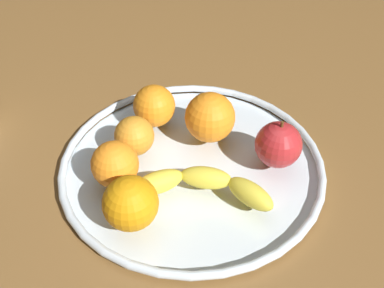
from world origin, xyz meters
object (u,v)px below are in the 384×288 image
Objects in this scene: orange_back_left at (154,106)px; orange_front_right at (130,203)px; banana at (202,185)px; orange_center at (115,164)px; fruit_bowl at (192,163)px; orange_back_right at (210,117)px; orange_front_left at (134,136)px; apple at (278,145)px.

orange_front_right is (-2.56, 20.30, 0.18)cm from orange_back_left.
orange_center is (12.12, 0.30, 1.75)cm from banana.
orange_center reaches higher than fruit_bowl.
fruit_bowl is at bearing -111.61° from orange_front_right.
orange_back_right reaches higher than fruit_bowl.
orange_back_right is (-6.82, -18.59, 0.32)cm from orange_front_right.
orange_front_left is 0.90× the size of orange_center.
banana is 3.42× the size of orange_front_left.
orange_center is (21.82, 8.55, -0.09)cm from apple.
orange_back_right reaches higher than banana.
orange_back_right is at bearing -18.79° from apple.
orange_back_right is at bearing -132.42° from orange_center.
orange_front_right is (7.80, 6.70, 2.01)cm from banana.
orange_center reaches higher than banana.
orange_center reaches higher than orange_front_left.
orange_front_left is (11.45, -6.24, 1.44)cm from banana.
orange_front_left reaches higher than fruit_bowl.
orange_back_left is 1.13× the size of orange_front_left.
orange_back_right is at bearing 169.66° from orange_back_left.
orange_back_right is 11.93cm from orange_front_left.
fruit_bowl is 1.94× the size of banana.
banana is 3.09× the size of orange_center.
orange_front_left is (8.80, 0.08, 3.90)cm from fruit_bowl.
orange_back_right reaches higher than orange_back_left.
orange_center is (11.14, 12.19, -0.58)cm from orange_back_right.
orange_center is (1.76, 13.90, -0.08)cm from orange_back_left.
orange_front_right reaches higher than fruit_bowl.
apple is (-12.34, -1.94, 4.31)cm from fruit_bowl.
orange_front_right is (5.16, 13.02, 4.47)cm from fruit_bowl.
orange_back_left is (10.36, -13.60, 1.83)cm from banana.
orange_front_right is (17.50, 14.95, 0.16)cm from apple.
orange_back_right is (10.68, -3.64, 0.49)cm from apple.
orange_front_left is (3.65, -12.93, -0.57)cm from orange_front_right.
orange_back_right is at bearing -151.62° from orange_front_left.
banana is 2.87× the size of orange_front_right.
orange_back_left is 14.01cm from orange_center.
apple is 21.25cm from orange_front_left.
orange_back_right is 1.30× the size of orange_front_left.
orange_back_left is 0.95× the size of orange_front_right.
fruit_bowl is 5.10× the size of orange_back_right.
apple is 20.76cm from orange_back_left.
fruit_bowl is 5.98× the size of orange_center.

